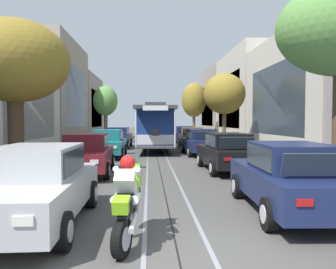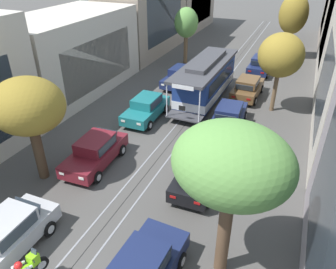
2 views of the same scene
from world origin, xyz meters
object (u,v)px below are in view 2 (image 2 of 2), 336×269
street_tree_kerb_right_near (232,166)px  cable_car_trolley (206,80)px  parked_car_brown_fourth_right (248,88)px  parked_car_navy_fourth_left (180,77)px  street_tree_kerb_right_second (281,56)px  parked_car_teal_mid_left (146,108)px  parked_car_silver_near_left (5,237)px  parked_car_navy_mid_right (229,116)px  parked_car_navy_fifth_right (261,65)px  street_tree_kerb_right_mid (294,14)px  parked_car_maroon_second_left (95,152)px  street_tree_kerb_left_near (28,107)px  street_tree_kerb_left_second (186,23)px  parked_car_black_second_right (199,172)px

street_tree_kerb_right_near → cable_car_trolley: (-5.06, 14.33, -2.95)m
street_tree_kerb_right_near → parked_car_brown_fourth_right: bearing=97.7°
parked_car_navy_fourth_left → street_tree_kerb_right_second: 8.75m
parked_car_teal_mid_left → cable_car_trolley: size_ratio=0.48×
parked_car_silver_near_left → parked_car_brown_fourth_right: bearing=73.4°
parked_car_brown_fourth_right → parked_car_navy_mid_right: bearing=-91.9°
parked_car_teal_mid_left → parked_car_navy_fifth_right: same height
parked_car_silver_near_left → parked_car_navy_mid_right: size_ratio=0.99×
parked_car_silver_near_left → street_tree_kerb_right_mid: 31.90m
parked_car_maroon_second_left → parked_car_navy_mid_right: (5.59, 6.97, 0.00)m
street_tree_kerb_left_near → street_tree_kerb_right_near: (9.84, -1.83, 0.66)m
parked_car_brown_fourth_right → street_tree_kerb_right_second: size_ratio=0.80×
parked_car_silver_near_left → parked_car_navy_fifth_right: size_ratio=0.99×
parked_car_navy_fifth_right → street_tree_kerb_left_second: street_tree_kerb_left_second is taller
parked_car_maroon_second_left → parked_car_navy_mid_right: bearing=51.2°
parked_car_navy_fourth_left → street_tree_kerb_right_second: size_ratio=0.80×
street_tree_kerb_left_near → cable_car_trolley: (4.79, 12.50, -2.30)m
parked_car_navy_fourth_left → street_tree_kerb_right_mid: 14.56m
parked_car_black_second_right → street_tree_kerb_left_near: street_tree_kerb_left_near is taller
parked_car_black_second_right → street_tree_kerb_right_near: street_tree_kerb_right_near is taller
parked_car_silver_near_left → cable_car_trolley: bearing=80.9°
street_tree_kerb_left_second → cable_car_trolley: (4.61, -8.10, -2.27)m
parked_car_navy_mid_right → street_tree_kerb_right_mid: bearing=83.5°
parked_car_brown_fourth_right → parked_car_navy_fifth_right: size_ratio=1.00×
street_tree_kerb_left_second → street_tree_kerb_right_mid: street_tree_kerb_right_mid is taller
cable_car_trolley → street_tree_kerb_left_second: bearing=119.6°
parked_car_navy_fourth_left → cable_car_trolley: (2.88, -2.11, 0.86)m
parked_car_black_second_right → street_tree_kerb_left_second: size_ratio=0.81×
street_tree_kerb_right_second → street_tree_kerb_right_mid: (-0.32, 13.81, 0.43)m
street_tree_kerb_right_near → parked_car_teal_mid_left: bearing=128.8°
parked_car_teal_mid_left → street_tree_kerb_right_near: size_ratio=0.73×
parked_car_silver_near_left → parked_car_maroon_second_left: 6.31m
parked_car_navy_mid_right → street_tree_kerb_left_second: street_tree_kerb_left_second is taller
cable_car_trolley → parked_car_navy_fourth_left: bearing=143.7°
parked_car_black_second_right → parked_car_brown_fourth_right: 11.92m
street_tree_kerb_left_near → street_tree_kerb_right_mid: street_tree_kerb_right_mid is taller
street_tree_kerb_left_second → street_tree_kerb_right_second: bearing=-39.4°
parked_car_silver_near_left → parked_car_teal_mid_left: (-0.10, 12.26, 0.00)m
parked_car_navy_fourth_left → street_tree_kerb_right_near: bearing=-64.2°
parked_car_silver_near_left → street_tree_kerb_right_second: size_ratio=0.79×
parked_car_maroon_second_left → cable_car_trolley: 10.94m
street_tree_kerb_right_near → cable_car_trolley: street_tree_kerb_right_near is taller
parked_car_teal_mid_left → parked_car_navy_fourth_left: (-0.08, 6.67, 0.00)m
parked_car_teal_mid_left → street_tree_kerb_left_near: 8.78m
parked_car_navy_fourth_left → cable_car_trolley: size_ratio=0.48×
parked_car_maroon_second_left → street_tree_kerb_right_mid: size_ratio=0.68×
parked_car_maroon_second_left → parked_car_navy_mid_right: size_ratio=1.00×
parked_car_teal_mid_left → parked_car_brown_fourth_right: bearing=48.5°
parked_car_navy_fourth_left → parked_car_navy_mid_right: (5.58, -5.66, 0.00)m
parked_car_navy_fifth_right → street_tree_kerb_right_mid: (1.80, 5.93, 3.67)m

